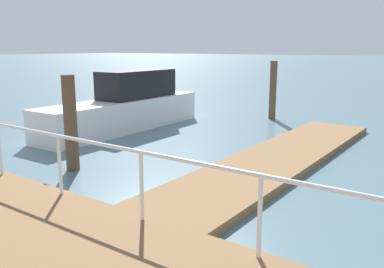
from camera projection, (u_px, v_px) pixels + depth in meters
The scene contains 5 objects.
floating_dock at pixel (274, 161), 10.44m from camera, with size 11.12×2.00×0.18m, color olive.
boardwalk_railing at pixel (195, 177), 5.40m from camera, with size 0.06×25.03×1.08m.
dock_piling_0 at pixel (273, 90), 16.81m from camera, with size 0.29×0.29×2.40m, color brown.
dock_piling_2 at pixel (71, 123), 9.72m from camera, with size 0.31×0.31×2.31m, color brown.
moored_boat_2 at pixel (127, 107), 14.80m from camera, with size 7.06×1.71×2.11m.
Camera 1 is at (-7.38, 4.23, 2.94)m, focal length 38.06 mm.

